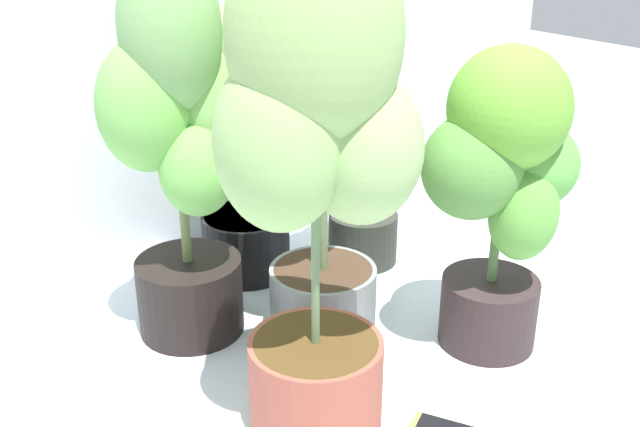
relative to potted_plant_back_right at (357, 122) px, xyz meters
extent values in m
plane|color=silver|center=(-0.29, -0.42, -0.44)|extent=(8.00, 8.00, 0.00)
cylinder|color=#282B23|center=(0.03, -0.01, -0.36)|extent=(0.21, 0.21, 0.15)
cylinder|color=#3D2E1E|center=(0.03, -0.01, -0.29)|extent=(0.19, 0.19, 0.02)
cylinder|color=olive|center=(0.03, -0.01, -0.01)|extent=(0.02, 0.02, 0.55)
ellipsoid|color=#548D42|center=(0.03, -0.01, 0.20)|extent=(0.24, 0.21, 0.27)
ellipsoid|color=#547D3C|center=(-0.05, 0.02, 0.05)|extent=(0.23, 0.23, 0.25)
cylinder|color=gray|center=(-0.31, -0.25, -0.35)|extent=(0.27, 0.27, 0.18)
cylinder|color=#402C1F|center=(-0.31, -0.25, -0.27)|extent=(0.25, 0.25, 0.02)
cylinder|color=#5D714B|center=(-0.31, -0.25, 0.09)|extent=(0.02, 0.02, 0.70)
ellipsoid|color=#81BA56|center=(-0.31, -0.25, 0.35)|extent=(0.29, 0.28, 0.33)
ellipsoid|color=#7EBF4E|center=(-0.38, -0.22, 0.17)|extent=(0.26, 0.26, 0.22)
cylinder|color=black|center=(-0.29, 0.15, -0.35)|extent=(0.26, 0.26, 0.18)
cylinder|color=#3C3723|center=(-0.29, 0.15, -0.27)|extent=(0.23, 0.23, 0.02)
cylinder|color=#637045|center=(-0.29, 0.15, 0.01)|extent=(0.03, 0.03, 0.55)
ellipsoid|color=#7E9154|center=(-0.29, 0.15, 0.22)|extent=(0.33, 0.35, 0.24)
ellipsoid|color=#78A641|center=(-0.36, 0.17, 0.08)|extent=(0.25, 0.24, 0.22)
ellipsoid|color=#719E44|center=(-0.20, 0.12, 0.06)|extent=(0.23, 0.24, 0.22)
ellipsoid|color=#74A34E|center=(-0.28, 0.08, -0.04)|extent=(0.24, 0.24, 0.19)
cylinder|color=black|center=(-0.57, -0.04, -0.34)|extent=(0.26, 0.26, 0.20)
cylinder|color=#432B23|center=(-0.57, -0.04, -0.25)|extent=(0.24, 0.24, 0.02)
cylinder|color=olive|center=(-0.57, -0.04, 0.08)|extent=(0.02, 0.02, 0.64)
ellipsoid|color=#729F5C|center=(-0.57, -0.04, 0.32)|extent=(0.25, 0.28, 0.39)
ellipsoid|color=#68AB4C|center=(-0.63, -0.01, 0.15)|extent=(0.32, 0.32, 0.30)
ellipsoid|color=#6FA150|center=(-0.49, -0.06, 0.13)|extent=(0.25, 0.24, 0.28)
ellipsoid|color=#68AB4B|center=(-0.56, -0.10, 0.01)|extent=(0.23, 0.23, 0.22)
cylinder|color=#984A3A|center=(-0.55, -0.53, -0.34)|extent=(0.28, 0.28, 0.21)
cylinder|color=#493318|center=(-0.55, -0.53, -0.24)|extent=(0.25, 0.25, 0.02)
cylinder|color=#59734C|center=(-0.55, -0.53, 0.11)|extent=(0.02, 0.02, 0.69)
ellipsoid|color=#85A85E|center=(-0.55, -0.53, 0.37)|extent=(0.39, 0.37, 0.41)
ellipsoid|color=#87B063|center=(-0.61, -0.51, 0.20)|extent=(0.31, 0.31, 0.34)
ellipsoid|color=#8DB068|center=(-0.46, -0.56, 0.17)|extent=(0.33, 0.34, 0.30)
cylinder|color=#302324|center=(-0.02, -0.54, -0.35)|extent=(0.24, 0.24, 0.17)
cylinder|color=#3F2B24|center=(-0.02, -0.54, -0.27)|extent=(0.22, 0.22, 0.02)
cylinder|color=#578146|center=(-0.02, -0.54, -0.02)|extent=(0.02, 0.02, 0.48)
ellipsoid|color=#5E9B30|center=(-0.02, -0.54, 0.16)|extent=(0.39, 0.39, 0.28)
ellipsoid|color=#4F8439|center=(-0.10, -0.51, 0.03)|extent=(0.28, 0.27, 0.24)
ellipsoid|color=#569D40|center=(0.07, -0.55, 0.02)|extent=(0.29, 0.27, 0.20)
ellipsoid|color=#599C3C|center=(-0.01, -0.60, -0.07)|extent=(0.18, 0.16, 0.22)
camera|label=1|loc=(-1.32, -1.55, 0.61)|focal=42.13mm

